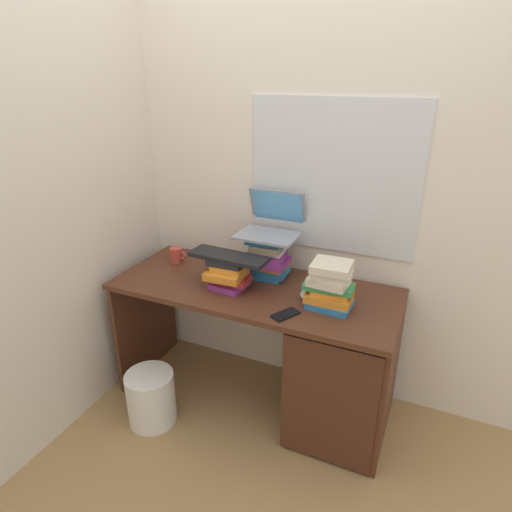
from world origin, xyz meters
The scene contains 13 objects.
ground_plane centered at (0.00, 0.00, 0.00)m, with size 6.00×6.00×0.00m, color #9E7A4C.
wall_back centered at (0.00, 0.36, 1.30)m, with size 6.00×0.06×2.60m.
wall_left centered at (-0.86, 0.00, 1.30)m, with size 0.05×6.00×2.60m, color beige.
desk centered at (0.39, -0.02, 0.40)m, with size 1.52×0.62×0.74m.
book_stack_tall centered at (0.01, 0.15, 0.85)m, with size 0.24×0.21×0.23m.
book_stack_keyboard_riser centered at (-0.12, -0.05, 0.82)m, with size 0.22×0.21×0.16m.
book_stack_side centered at (0.42, -0.05, 0.85)m, with size 0.25×0.18×0.23m.
laptop centered at (0.01, 0.21, 1.03)m, with size 0.32×0.31×0.23m.
keyboard centered at (-0.12, -0.06, 0.92)m, with size 0.42×0.14×0.02m, color black.
computer_mouse centered at (0.29, 0.01, 0.76)m, with size 0.06×0.10×0.04m, color #A5A8AD.
mug centered at (-0.56, 0.11, 0.78)m, with size 0.11×0.07×0.09m.
cell_phone centered at (0.26, -0.21, 0.75)m, with size 0.07×0.14×0.01m, color black.
wastebasket centered at (-0.44, -0.40, 0.15)m, with size 0.26×0.26×0.30m, color silver.
Camera 1 is at (0.86, -1.89, 1.80)m, focal length 30.56 mm.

